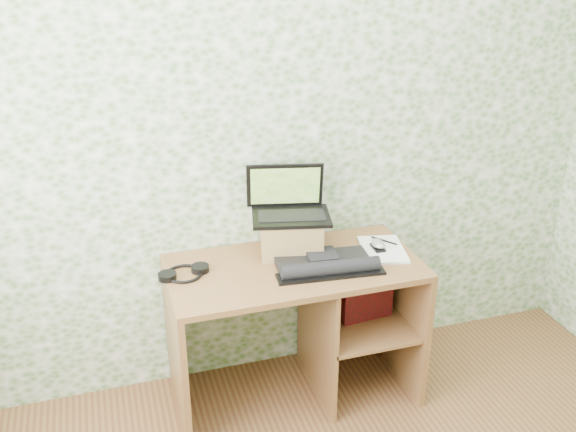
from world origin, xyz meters
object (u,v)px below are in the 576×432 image
object	(u,v)px
laptop	(289,204)
notepad	(383,250)
desk	(307,308)
riser	(291,235)
keyboard	(326,264)

from	to	relation	value
laptop	notepad	bearing A→B (deg)	-8.77
desk	laptop	bearing A→B (deg)	107.51
riser	laptop	distance (m)	0.15
laptop	riser	bearing A→B (deg)	-77.09
riser	desk	bearing A→B (deg)	-66.96
keyboard	notepad	size ratio (longest dim) A/B	1.74
keyboard	notepad	xyz separation A→B (m)	(0.33, 0.09, -0.02)
keyboard	laptop	bearing A→B (deg)	116.62
desk	laptop	size ratio (longest dim) A/B	2.84
laptop	keyboard	distance (m)	0.35
riser	notepad	xyz separation A→B (m)	(0.44, -0.13, -0.08)
desk	keyboard	size ratio (longest dim) A/B	2.34
laptop	keyboard	xyz separation A→B (m)	(0.10, -0.26, -0.21)
desk	notepad	bearing A→B (deg)	-2.56
desk	riser	distance (m)	0.38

